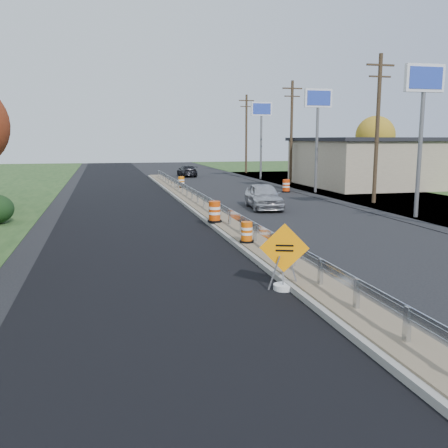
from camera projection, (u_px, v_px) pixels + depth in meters
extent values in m
plane|color=black|center=(241.00, 237.00, 21.29)|extent=(140.00, 140.00, 0.00)
cube|color=black|center=(126.00, 209.00, 29.84)|extent=(7.20, 120.00, 0.01)
cube|color=gray|center=(204.00, 210.00, 28.94)|extent=(1.60, 55.00, 0.18)
cube|color=brown|center=(204.00, 208.00, 28.92)|extent=(1.25, 55.00, 0.05)
cube|color=silver|center=(407.00, 324.00, 9.70)|extent=(0.10, 0.15, 0.70)
cube|color=silver|center=(357.00, 293.00, 11.61)|extent=(0.10, 0.15, 0.70)
cube|color=silver|center=(321.00, 272.00, 13.53)|extent=(0.10, 0.15, 0.70)
cube|color=silver|center=(293.00, 255.00, 15.44)|extent=(0.10, 0.15, 0.70)
cube|color=silver|center=(272.00, 242.00, 17.36)|extent=(0.10, 0.15, 0.70)
cube|color=silver|center=(255.00, 232.00, 19.28)|extent=(0.10, 0.15, 0.70)
cube|color=silver|center=(241.00, 224.00, 21.19)|extent=(0.10, 0.15, 0.70)
cube|color=silver|center=(230.00, 217.00, 23.11)|extent=(0.10, 0.15, 0.70)
cube|color=silver|center=(220.00, 211.00, 25.02)|extent=(0.10, 0.15, 0.70)
cube|color=silver|center=(211.00, 206.00, 26.94)|extent=(0.10, 0.15, 0.70)
cube|color=silver|center=(204.00, 201.00, 28.86)|extent=(0.10, 0.15, 0.70)
cube|color=silver|center=(198.00, 197.00, 30.77)|extent=(0.10, 0.15, 0.70)
cube|color=silver|center=(192.00, 194.00, 32.69)|extent=(0.10, 0.15, 0.70)
cube|color=silver|center=(187.00, 191.00, 34.60)|extent=(0.10, 0.15, 0.70)
cube|color=silver|center=(183.00, 188.00, 36.52)|extent=(0.10, 0.15, 0.70)
cube|color=silver|center=(179.00, 186.00, 38.43)|extent=(0.10, 0.15, 0.70)
cube|color=silver|center=(175.00, 184.00, 40.35)|extent=(0.10, 0.15, 0.70)
cube|color=silver|center=(172.00, 182.00, 42.27)|extent=(0.10, 0.15, 0.70)
cube|color=silver|center=(168.00, 180.00, 44.18)|extent=(0.10, 0.15, 0.70)
cube|color=silver|center=(166.00, 178.00, 46.10)|extent=(0.10, 0.15, 0.70)
cube|color=silver|center=(163.00, 176.00, 48.01)|extent=(0.10, 0.15, 0.70)
cube|color=silver|center=(161.00, 175.00, 49.93)|extent=(0.10, 0.15, 0.70)
cube|color=silver|center=(159.00, 174.00, 51.85)|extent=(0.10, 0.15, 0.70)
cube|color=silver|center=(201.00, 196.00, 29.78)|extent=(0.04, 46.00, 0.34)
cube|color=silver|center=(201.00, 197.00, 29.79)|extent=(0.06, 46.00, 0.03)
cube|color=silver|center=(201.00, 195.00, 29.77)|extent=(0.06, 46.00, 0.03)
cube|color=tan|center=(406.00, 163.00, 45.00)|extent=(18.00, 12.00, 4.00)
cube|color=black|center=(407.00, 139.00, 44.64)|extent=(18.50, 12.50, 0.30)
cube|color=black|center=(313.00, 169.00, 42.98)|extent=(0.08, 7.20, 2.20)
cylinder|color=slate|center=(420.00, 153.00, 26.03)|extent=(0.22, 0.22, 6.80)
cube|color=white|center=(425.00, 78.00, 25.40)|extent=(2.20, 0.25, 1.40)
cube|color=#263FB2|center=(425.00, 78.00, 25.40)|extent=(1.90, 0.30, 1.10)
cylinder|color=slate|center=(317.00, 149.00, 38.49)|extent=(0.22, 0.22, 6.80)
cube|color=white|center=(318.00, 98.00, 37.85)|extent=(2.20, 0.25, 1.40)
cube|color=#263FB2|center=(318.00, 98.00, 37.85)|extent=(1.90, 0.30, 1.10)
cylinder|color=slate|center=(261.00, 146.00, 51.90)|extent=(0.22, 0.22, 6.80)
cube|color=white|center=(261.00, 109.00, 51.26)|extent=(2.20, 0.25, 1.40)
cube|color=#263FB2|center=(261.00, 109.00, 51.26)|extent=(1.90, 0.30, 1.10)
cylinder|color=#473523|center=(377.00, 130.00, 31.80)|extent=(0.26, 0.26, 9.40)
cube|color=#473523|center=(381.00, 65.00, 31.12)|extent=(1.90, 0.12, 0.12)
cube|color=#473523|center=(380.00, 77.00, 31.24)|extent=(1.50, 0.10, 0.10)
cylinder|color=#473523|center=(291.00, 133.00, 46.16)|extent=(0.26, 0.26, 9.40)
cube|color=#473523|center=(292.00, 88.00, 45.49)|extent=(1.90, 0.12, 0.12)
cube|color=#473523|center=(292.00, 96.00, 45.61)|extent=(1.50, 0.10, 0.10)
cylinder|color=#473523|center=(246.00, 134.00, 60.53)|extent=(0.26, 0.26, 9.40)
cube|color=#473523|center=(247.00, 101.00, 59.86)|extent=(1.90, 0.12, 0.12)
cube|color=#473523|center=(246.00, 107.00, 59.98)|extent=(1.50, 0.10, 0.10)
cylinder|color=#473523|center=(374.00, 161.00, 59.65)|extent=(0.36, 0.36, 3.08)
sphere|color=#AE8A25|center=(375.00, 136.00, 59.14)|extent=(4.62, 4.62, 4.62)
cylinder|color=white|center=(283.00, 287.00, 13.81)|extent=(0.57, 0.57, 0.16)
cube|color=slate|center=(274.00, 273.00, 13.67)|extent=(0.33, 0.15, 0.98)
cube|color=slate|center=(293.00, 272.00, 13.80)|extent=(0.33, 0.15, 0.98)
cube|color=slate|center=(283.00, 272.00, 13.78)|extent=(0.12, 0.25, 1.00)
cube|color=orange|center=(284.00, 248.00, 13.62)|extent=(1.30, 0.47, 1.36)
cube|color=black|center=(285.00, 246.00, 13.59)|extent=(0.46, 0.17, 0.05)
cube|color=black|center=(285.00, 251.00, 13.61)|extent=(0.46, 0.17, 0.05)
cylinder|color=black|center=(247.00, 241.00, 19.09)|extent=(0.54, 0.54, 0.07)
cylinder|color=#DD5809|center=(247.00, 232.00, 19.03)|extent=(0.43, 0.43, 0.76)
cylinder|color=white|center=(247.00, 228.00, 19.01)|extent=(0.45, 0.45, 0.10)
cylinder|color=white|center=(247.00, 233.00, 19.04)|extent=(0.45, 0.45, 0.10)
cylinder|color=black|center=(215.00, 221.00, 23.76)|extent=(0.68, 0.68, 0.09)
cylinder|color=#D64509|center=(215.00, 211.00, 23.68)|extent=(0.54, 0.54, 0.95)
cylinder|color=white|center=(215.00, 208.00, 23.65)|extent=(0.56, 0.56, 0.12)
cylinder|color=white|center=(215.00, 213.00, 23.69)|extent=(0.56, 0.56, 0.12)
cylinder|color=black|center=(181.00, 187.00, 40.64)|extent=(0.61, 0.61, 0.08)
cylinder|color=orange|center=(181.00, 182.00, 40.56)|extent=(0.49, 0.49, 0.86)
cylinder|color=white|center=(181.00, 180.00, 40.54)|extent=(0.51, 0.51, 0.11)
cylinder|color=white|center=(181.00, 183.00, 40.58)|extent=(0.51, 0.51, 0.11)
cylinder|color=black|center=(286.00, 192.00, 39.29)|extent=(0.68, 0.68, 0.09)
cylinder|color=red|center=(286.00, 186.00, 39.21)|extent=(0.55, 0.55, 0.96)
cylinder|color=white|center=(286.00, 184.00, 39.19)|extent=(0.56, 0.56, 0.13)
cylinder|color=white|center=(286.00, 187.00, 39.23)|extent=(0.56, 0.56, 0.13)
imported|color=silver|center=(264.00, 196.00, 29.89)|extent=(2.24, 4.62, 1.52)
imported|color=black|center=(187.00, 171.00, 55.70)|extent=(1.85, 4.33, 1.24)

